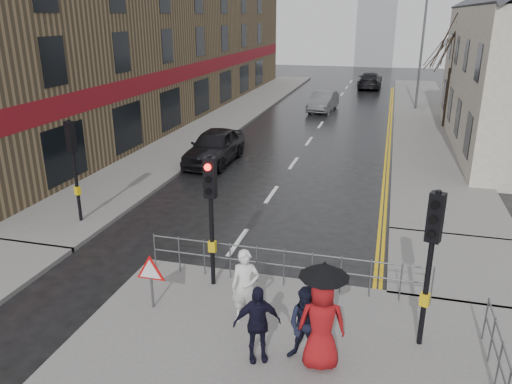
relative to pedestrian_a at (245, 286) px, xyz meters
The scene contains 21 objects.
ground 2.09m from the pedestrian_a, 141.87° to the left, with size 120.00×120.00×0.00m, color black.
left_pavement 25.43m from the pedestrian_a, 108.22° to the left, with size 4.00×44.00×0.14m, color #605E5B.
right_pavement 26.64m from the pedestrian_a, 79.06° to the left, with size 4.00×40.00×0.14m, color #605E5B.
pavement_bridge_right 6.60m from the pedestrian_a, 39.29° to the left, with size 4.00×4.20×0.14m, color #605E5B.
building_left_terrace 27.06m from the pedestrian_a, 120.16° to the left, with size 8.00×42.00×10.00m, color #796345.
traffic_signal_near_left 2.34m from the pedestrian_a, 133.10° to the left, with size 0.28×0.27×3.40m.
traffic_signal_near_right 4.03m from the pedestrian_a, ahead, with size 0.34×0.33×3.40m.
traffic_signal_far_left 8.22m from the pedestrian_a, 149.21° to the left, with size 0.34×0.33×3.40m.
guard_railing_front 1.81m from the pedestrian_a, 73.81° to the left, with size 7.14×0.04×1.00m.
guard_railing_side 5.31m from the pedestrian_a, 17.72° to the right, with size 0.04×4.54×1.00m.
warning_sign 2.25m from the pedestrian_a, behind, with size 0.80×0.07×1.35m.
street_lamp 29.69m from the pedestrian_a, 81.46° to the left, with size 1.83×0.25×8.00m.
tree_near 24.27m from the pedestrian_a, 75.34° to the left, with size 2.40×2.40×6.58m.
tree_far 32.00m from the pedestrian_a, 78.11° to the left, with size 2.40×2.40×5.64m.
pedestrian_a is the anchor object (origin of this frame).
pedestrian_b 1.87m from the pedestrian_a, 33.87° to the right, with size 0.79×0.62×1.63m, color black.
pedestrian_with_umbrella 2.16m from the pedestrian_a, 30.88° to the right, with size 1.03×0.96×2.24m.
pedestrian_d 1.36m from the pedestrian_a, 64.20° to the right, with size 0.95×0.40×1.62m, color black.
car_parked 13.26m from the pedestrian_a, 112.48° to the left, with size 1.88×4.68×1.60m, color black.
car_mid 27.15m from the pedestrian_a, 94.20° to the left, with size 1.48×4.24×1.40m, color #505456.
car_far 39.95m from the pedestrian_a, 89.01° to the left, with size 2.12×5.21×1.51m, color black.
Camera 1 is at (4.17, -10.38, 6.64)m, focal length 35.00 mm.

